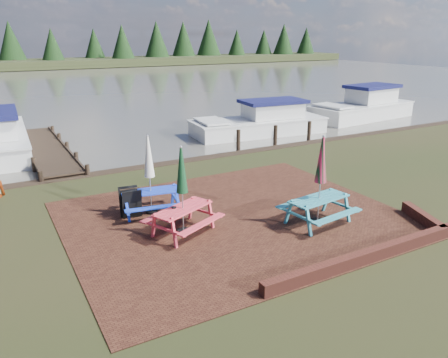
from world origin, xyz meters
name	(u,v)px	position (x,y,z in m)	size (l,w,h in m)	color
ground	(254,232)	(0.00, 0.00, 0.00)	(120.00, 120.00, 0.00)	black
paving	(235,218)	(0.00, 1.00, 0.01)	(9.00, 7.50, 0.02)	#341810
brick_wall	(386,245)	(2.15, -2.42, 0.15)	(6.21, 1.79, 0.30)	#4C1E16
water	(46,87)	(0.00, 37.00, 0.00)	(120.00, 60.00, 0.02)	#48453E
far_treeline	(15,45)	(0.00, 66.00, 3.28)	(120.00, 10.00, 8.10)	black
picnic_table_teal	(319,194)	(1.81, -0.38, 0.85)	(1.92, 1.75, 2.42)	teal
picnic_table_red	(183,204)	(-1.64, 0.83, 0.80)	(2.11, 2.02, 2.30)	#D53645
picnic_table_blue	(150,187)	(-1.90, 2.47, 0.80)	(1.87, 1.72, 2.27)	#1939C0
chalkboard	(130,203)	(-2.51, 2.45, 0.45)	(0.56, 0.57, 0.86)	black
jetty	(47,149)	(-3.50, 11.28, 0.11)	(1.76, 9.08, 1.00)	black
boat_near	(261,123)	(7.17, 10.43, 0.39)	(7.40, 3.16, 1.95)	beige
boat_far	(363,108)	(15.25, 11.01, 0.48)	(7.51, 3.34, 2.27)	beige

